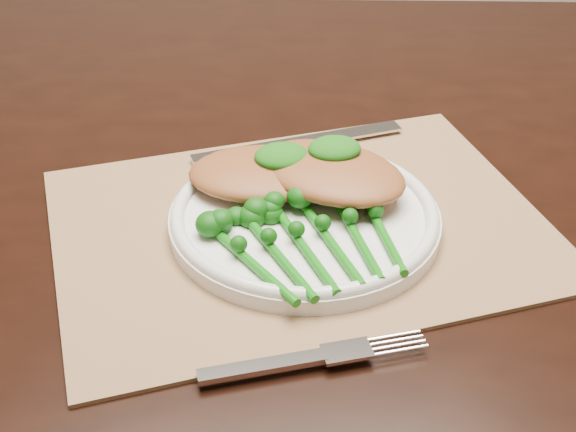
{
  "coord_description": "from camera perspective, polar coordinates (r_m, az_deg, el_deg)",
  "views": [
    {
      "loc": [
        -0.23,
        -0.74,
        1.17
      ],
      "look_at": [
        -0.16,
        -0.18,
        0.78
      ],
      "focal_mm": 50.0,
      "sensor_mm": 36.0,
      "label": 1
    }
  ],
  "objects": [
    {
      "name": "dining_table",
      "position": [
        1.09,
        1.25,
        -12.14
      ],
      "size": [
        1.72,
        1.13,
        0.75
      ],
      "rotation": [
        0.0,
        0.0,
        -0.15
      ],
      "color": "black",
      "rests_on": "ground"
    },
    {
      "name": "placemat",
      "position": [
        0.73,
        0.86,
        -0.68
      ],
      "size": [
        0.49,
        0.39,
        0.0
      ],
      "primitive_type": "cube",
      "rotation": [
        0.0,
        0.0,
        0.18
      ],
      "color": "#8E6A48",
      "rests_on": "dining_table"
    },
    {
      "name": "dinner_plate",
      "position": [
        0.72,
        1.19,
        -0.02
      ],
      "size": [
        0.24,
        0.24,
        0.02
      ],
      "color": "silver",
      "rests_on": "placemat"
    },
    {
      "name": "knife",
      "position": [
        0.84,
        -0.69,
        4.97
      ],
      "size": [
        0.23,
        0.07,
        0.01
      ],
      "rotation": [
        0.0,
        0.0,
        0.21
      ],
      "color": "silver",
      "rests_on": "placemat"
    },
    {
      "name": "fork",
      "position": [
        0.59,
        2.91,
        -9.84
      ],
      "size": [
        0.17,
        0.04,
        0.01
      ],
      "rotation": [
        0.0,
        0.0,
        0.12
      ],
      "color": "silver",
      "rests_on": "placemat"
    },
    {
      "name": "chicken_fillet_left",
      "position": [
        0.75,
        -1.78,
        3.07
      ],
      "size": [
        0.15,
        0.11,
        0.03
      ],
      "primitive_type": "ellipsoid",
      "rotation": [
        0.0,
        0.0,
        -0.12
      ],
      "color": "brown",
      "rests_on": "dinner_plate"
    },
    {
      "name": "chicken_fillet_right",
      "position": [
        0.74,
        3.06,
        3.14
      ],
      "size": [
        0.18,
        0.17,
        0.03
      ],
      "primitive_type": "ellipsoid",
      "rotation": [
        0.0,
        0.0,
        -0.67
      ],
      "color": "brown",
      "rests_on": "dinner_plate"
    },
    {
      "name": "pesto_dollop_left",
      "position": [
        0.74,
        -0.43,
        4.26
      ],
      "size": [
        0.05,
        0.04,
        0.02
      ],
      "primitive_type": "ellipsoid",
      "color": "#0D470A",
      "rests_on": "chicken_fillet_left"
    },
    {
      "name": "pesto_dollop_right",
      "position": [
        0.74,
        3.33,
        4.8
      ],
      "size": [
        0.05,
        0.04,
        0.02
      ],
      "primitive_type": "ellipsoid",
      "color": "#0D470A",
      "rests_on": "chicken_fillet_right"
    },
    {
      "name": "broccolini_bundle",
      "position": [
        0.67,
        2.16,
        -2.14
      ],
      "size": [
        0.18,
        0.19,
        0.04
      ],
      "rotation": [
        0.0,
        0.0,
        0.28
      ],
      "color": "#0F610C",
      "rests_on": "dinner_plate"
    }
  ]
}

